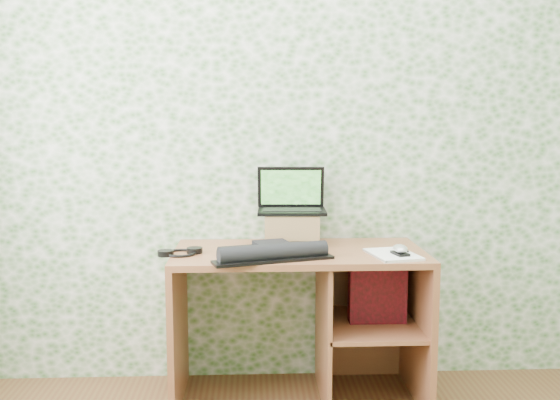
{
  "coord_description": "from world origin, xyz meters",
  "views": [
    {
      "loc": [
        -0.22,
        -1.49,
        1.37
      ],
      "look_at": [
        -0.09,
        1.39,
        1.0
      ],
      "focal_mm": 40.0,
      "sensor_mm": 36.0,
      "label": 1
    }
  ],
  "objects_px": {
    "riser": "(292,229)",
    "laptop": "(291,201)",
    "keyboard": "(273,252)",
    "desk": "(314,303)",
    "notepad": "(393,255)"
  },
  "relations": [
    {
      "from": "riser",
      "to": "laptop",
      "type": "distance_m",
      "value": 0.14
    },
    {
      "from": "laptop",
      "to": "keyboard",
      "type": "relative_size",
      "value": 0.63
    },
    {
      "from": "laptop",
      "to": "keyboard",
      "type": "distance_m",
      "value": 0.39
    },
    {
      "from": "desk",
      "to": "laptop",
      "type": "relative_size",
      "value": 3.45
    },
    {
      "from": "keyboard",
      "to": "laptop",
      "type": "bearing_deg",
      "value": 55.08
    },
    {
      "from": "keyboard",
      "to": "notepad",
      "type": "relative_size",
      "value": 2.04
    },
    {
      "from": "riser",
      "to": "notepad",
      "type": "distance_m",
      "value": 0.54
    },
    {
      "from": "desk",
      "to": "notepad",
      "type": "distance_m",
      "value": 0.47
    },
    {
      "from": "desk",
      "to": "riser",
      "type": "relative_size",
      "value": 4.49
    },
    {
      "from": "laptop",
      "to": "notepad",
      "type": "xyz_separation_m",
      "value": [
        0.45,
        -0.32,
        -0.21
      ]
    },
    {
      "from": "desk",
      "to": "keyboard",
      "type": "xyz_separation_m",
      "value": [
        -0.21,
        -0.18,
        0.3
      ]
    },
    {
      "from": "keyboard",
      "to": "desk",
      "type": "bearing_deg",
      "value": 23.2
    },
    {
      "from": "desk",
      "to": "laptop",
      "type": "xyz_separation_m",
      "value": [
        -0.1,
        0.15,
        0.48
      ]
    },
    {
      "from": "riser",
      "to": "notepad",
      "type": "xyz_separation_m",
      "value": [
        0.45,
        -0.29,
        -0.07
      ]
    },
    {
      "from": "riser",
      "to": "desk",
      "type": "bearing_deg",
      "value": -48.04
    }
  ]
}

